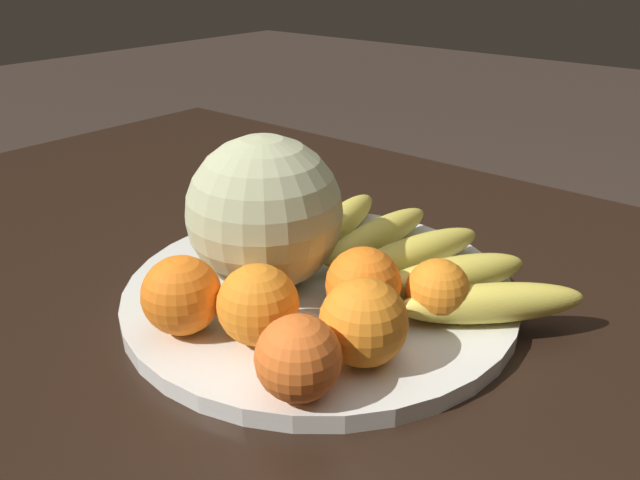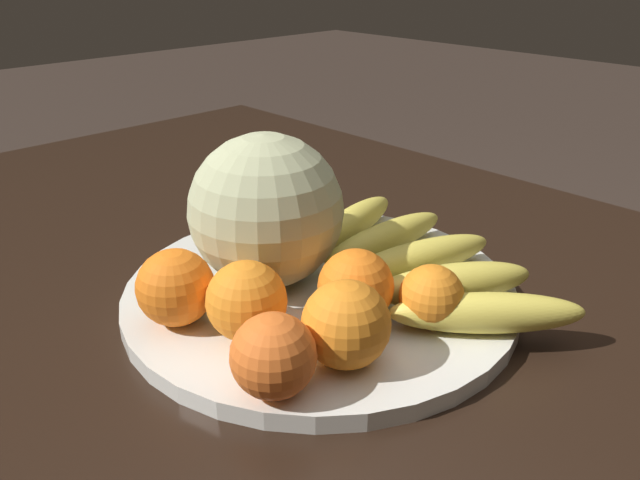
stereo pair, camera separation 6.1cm
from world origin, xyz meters
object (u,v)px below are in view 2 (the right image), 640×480
at_px(melon, 266,211).
at_px(orange_back_right, 175,287).
at_px(orange_front_left, 346,324).
at_px(orange_top_small, 431,297).
at_px(kitchen_table, 389,382).
at_px(orange_mid_center, 247,301).
at_px(orange_front_right, 273,356).
at_px(fruit_bowl, 320,291).
at_px(orange_back_left, 352,285).
at_px(banana_bunch, 416,262).
at_px(produce_tag, 283,317).

bearing_deg(melon, orange_back_right, 92.04).
bearing_deg(orange_front_left, orange_top_small, -98.17).
relative_size(kitchen_table, orange_back_right, 23.33).
bearing_deg(kitchen_table, orange_mid_center, 71.70).
height_order(orange_front_left, orange_front_right, orange_front_left).
bearing_deg(fruit_bowl, kitchen_table, -153.77).
height_order(fruit_bowl, orange_back_left, orange_back_left).
distance_m(orange_front_right, orange_back_left, 0.12).
distance_m(banana_bunch, orange_top_small, 0.09).
height_order(kitchen_table, fruit_bowl, fruit_bowl).
bearing_deg(orange_front_left, fruit_bowl, -34.94).
relative_size(fruit_bowl, produce_tag, 4.31).
bearing_deg(orange_mid_center, orange_back_right, 26.22).
distance_m(orange_front_left, orange_back_right, 0.16).
xyz_separation_m(orange_back_left, orange_top_small, (-0.06, -0.04, -0.01)).
relative_size(orange_back_right, orange_top_small, 1.21).
relative_size(orange_front_right, orange_back_left, 0.96).
bearing_deg(orange_back_left, produce_tag, 47.79).
bearing_deg(fruit_bowl, orange_front_left, 145.06).
height_order(kitchen_table, produce_tag, produce_tag).
bearing_deg(orange_mid_center, kitchen_table, -108.30).
height_order(fruit_bowl, produce_tag, produce_tag).
bearing_deg(orange_back_left, orange_mid_center, 63.62).
xyz_separation_m(kitchen_table, orange_back_left, (0.00, 0.06, 0.14)).
height_order(orange_front_right, orange_top_small, orange_front_right).
height_order(kitchen_table, orange_back_left, orange_back_left).
distance_m(fruit_bowl, orange_back_left, 0.08).
relative_size(orange_back_left, orange_top_small, 1.19).
distance_m(kitchen_table, orange_front_right, 0.22).
bearing_deg(orange_top_small, orange_front_right, 81.14).
height_order(orange_front_left, produce_tag, orange_front_left).
bearing_deg(banana_bunch, orange_mid_center, -175.16).
height_order(orange_front_right, orange_back_left, orange_back_left).
xyz_separation_m(orange_front_left, orange_top_small, (-0.01, -0.10, -0.01)).
bearing_deg(orange_front_right, banana_bunch, -80.26).
relative_size(orange_mid_center, orange_back_right, 1.00).
relative_size(orange_front_right, orange_top_small, 1.14).
bearing_deg(banana_bunch, melon, 152.56).
xyz_separation_m(kitchen_table, banana_bunch, (0.01, -0.05, 0.12)).
bearing_deg(orange_front_right, produce_tag, -44.27).
bearing_deg(fruit_bowl, produce_tag, 107.76).
xyz_separation_m(melon, orange_front_left, (-0.15, 0.05, -0.04)).
distance_m(orange_mid_center, produce_tag, 0.05).
distance_m(fruit_bowl, melon, 0.10).
height_order(orange_back_left, orange_back_right, orange_back_right).
height_order(orange_back_left, orange_top_small, orange_back_left).
xyz_separation_m(melon, orange_top_small, (-0.17, -0.05, -0.05)).
bearing_deg(orange_front_right, orange_mid_center, -23.81).
xyz_separation_m(melon, produce_tag, (-0.07, 0.04, -0.08)).
relative_size(melon, orange_back_left, 2.22).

